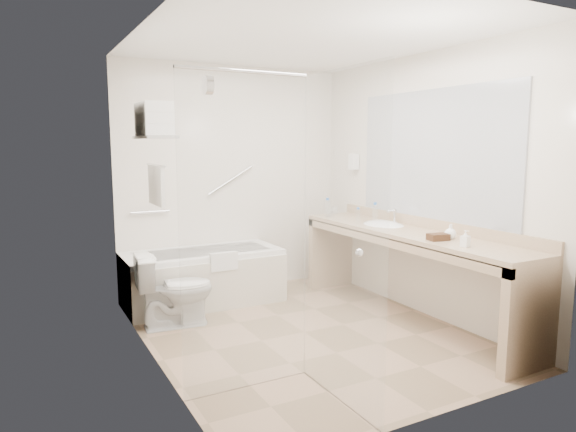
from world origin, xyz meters
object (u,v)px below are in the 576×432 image
bathtub (203,277)px  vanity_counter (407,253)px  toilet (175,290)px  water_bottle_left (328,208)px  amenity_basket (438,237)px

bathtub → vanity_counter: 2.09m
bathtub → toilet: bearing=-129.9°
vanity_counter → water_bottle_left: size_ratio=12.91×
toilet → water_bottle_left: 1.94m
bathtub → amenity_basket: bearing=-52.8°
bathtub → vanity_counter: size_ratio=0.59×
vanity_counter → water_bottle_left: 1.20m
bathtub → water_bottle_left: size_ratio=7.65×
water_bottle_left → amenity_basket: bearing=-88.2°
vanity_counter → toilet: bearing=156.7°
toilet → water_bottle_left: water_bottle_left is taller
amenity_basket → vanity_counter: bearing=78.1°
vanity_counter → amenity_basket: 0.55m
amenity_basket → water_bottle_left: size_ratio=0.80×
toilet → amenity_basket: 2.36m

